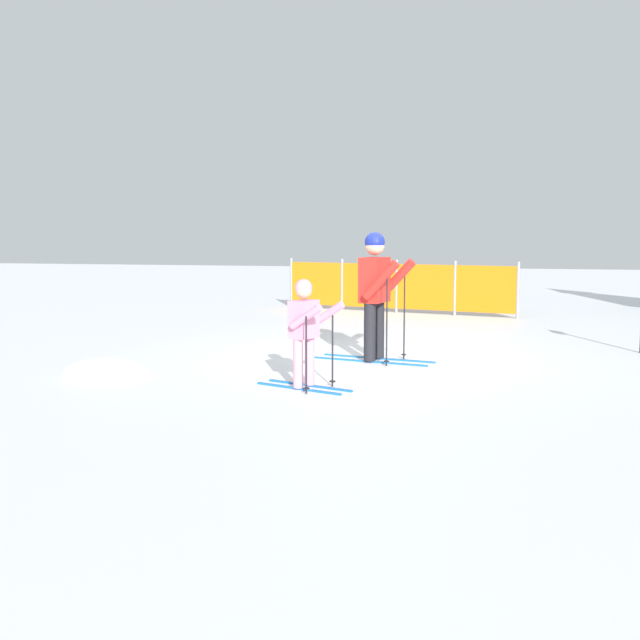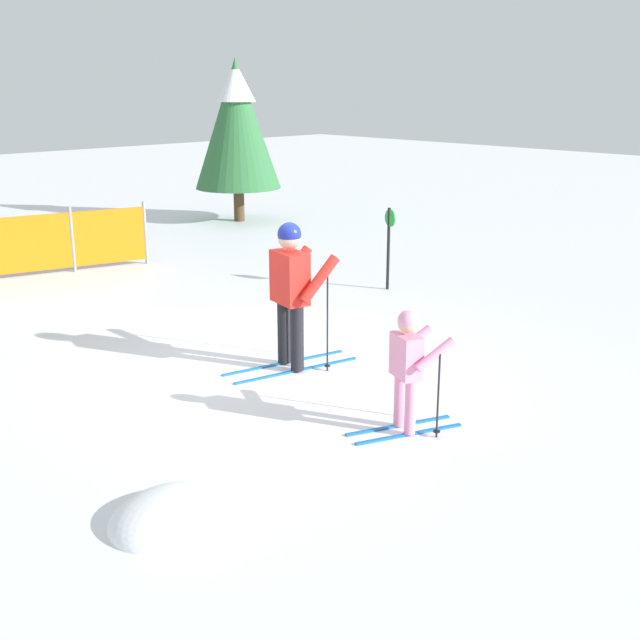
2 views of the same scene
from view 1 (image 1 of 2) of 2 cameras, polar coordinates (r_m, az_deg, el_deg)
name	(u,v)px [view 1 (image 1 of 2)]	position (r m, az deg, el deg)	size (l,w,h in m)	color
ground_plane	(368,357)	(11.27, 3.46, -2.65)	(60.00, 60.00, 0.00)	white
skier_adult	(376,285)	(10.84, 4.01, 2.53)	(1.69, 0.82, 1.75)	#1966B2
skier_child	(305,324)	(8.91, -1.05, -0.30)	(1.17, 0.71, 1.22)	#1966B2
safety_fence	(397,286)	(17.60, 5.46, 2.40)	(5.23, 1.35, 1.16)	gray
snow_mound	(106,375)	(10.15, -14.96, -3.83)	(1.08, 0.92, 0.43)	white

